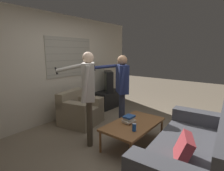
% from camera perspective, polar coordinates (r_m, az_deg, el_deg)
% --- Properties ---
extents(ground_plane, '(16.00, 16.00, 0.00)m').
position_cam_1_polar(ground_plane, '(3.45, 5.06, -17.99)').
color(ground_plane, '#7F705B').
extents(wall_back, '(5.20, 0.08, 2.55)m').
position_cam_1_polar(wall_back, '(4.49, -16.73, 5.59)').
color(wall_back, beige).
rests_on(wall_back, ground_plane).
extents(couch_blue, '(2.02, 1.08, 0.95)m').
position_cam_1_polar(couch_blue, '(2.64, 25.71, -20.26)').
color(couch_blue, '#424247').
rests_on(couch_blue, ground_plane).
extents(armchair_beige, '(0.97, 0.95, 0.76)m').
position_cam_1_polar(armchair_beige, '(4.21, -10.54, -8.00)').
color(armchair_beige, gray).
rests_on(armchair_beige, ground_plane).
extents(coffee_table, '(1.19, 0.68, 0.42)m').
position_cam_1_polar(coffee_table, '(3.22, 7.06, -12.64)').
color(coffee_table, brown).
rests_on(coffee_table, ground_plane).
extents(tv_stand, '(0.92, 0.50, 0.48)m').
position_cam_1_polar(tv_stand, '(5.39, -1.06, -4.39)').
color(tv_stand, black).
rests_on(tv_stand, ground_plane).
extents(tv, '(0.58, 0.60, 0.62)m').
position_cam_1_polar(tv, '(5.27, -1.11, 1.39)').
color(tv, black).
rests_on(tv, tv_stand).
extents(person_left_standing, '(0.53, 0.86, 1.67)m').
position_cam_1_polar(person_left_standing, '(3.06, -7.81, -0.48)').
color(person_left_standing, '#4C4233').
rests_on(person_left_standing, ground_plane).
extents(person_right_standing, '(0.51, 0.79, 1.60)m').
position_cam_1_polar(person_right_standing, '(3.74, 3.13, 0.87)').
color(person_right_standing, '#33384C').
rests_on(person_right_standing, ground_plane).
extents(book_stack, '(0.24, 0.21, 0.13)m').
position_cam_1_polar(book_stack, '(3.18, 5.47, -10.91)').
color(book_stack, beige).
rests_on(book_stack, coffee_table).
extents(soda_can, '(0.07, 0.07, 0.13)m').
position_cam_1_polar(soda_can, '(2.89, 7.27, -13.36)').
color(soda_can, '#194C9E').
rests_on(soda_can, coffee_table).
extents(spare_remote, '(0.11, 0.13, 0.02)m').
position_cam_1_polar(spare_remote, '(3.22, 5.36, -11.66)').
color(spare_remote, black).
rests_on(spare_remote, coffee_table).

